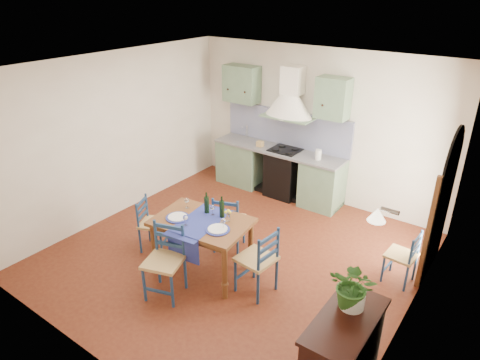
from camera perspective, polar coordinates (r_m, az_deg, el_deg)
name	(u,v)px	position (r m, az deg, el deg)	size (l,w,h in m)	color
floor	(235,254)	(6.63, -0.64, -9.85)	(5.00, 5.00, 0.00)	#4B1A10
back_wall	(287,142)	(8.11, 6.33, 5.05)	(5.00, 0.96, 2.80)	silver
right_wall	(426,219)	(5.31, 23.53, -4.78)	(0.26, 5.00, 2.80)	silver
left_wall	(117,136)	(7.61, -16.09, 5.67)	(0.04, 5.00, 2.80)	silver
ceiling	(234,68)	(5.54, -0.78, 14.76)	(5.00, 5.00, 0.01)	white
dining_table	(202,227)	(5.91, -5.11, -6.23)	(1.39, 1.07, 1.14)	brown
chair_near	(165,261)	(5.69, -9.98, -10.55)	(0.58, 0.58, 0.99)	navy
chair_far	(228,222)	(6.50, -1.56, -5.58)	(0.56, 0.56, 0.93)	navy
chair_left	(152,224)	(6.68, -11.66, -5.70)	(0.52, 0.52, 0.85)	navy
chair_right	(258,260)	(5.65, 2.46, -10.63)	(0.50, 0.50, 0.97)	navy
chair_spare	(403,256)	(6.26, 20.94, -9.49)	(0.40, 0.40, 0.80)	navy
sideboard	(341,353)	(4.58, 13.37, -21.47)	(0.50, 1.05, 0.94)	black
potted_plant	(354,286)	(4.28, 14.95, -13.53)	(0.44, 0.38, 0.49)	#2A5C1F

